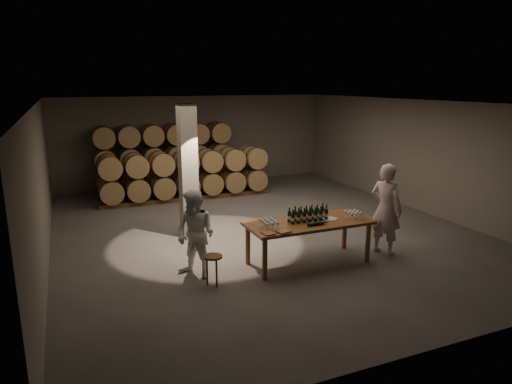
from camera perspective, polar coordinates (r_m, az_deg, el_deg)
name	(u,v)px	position (r m, az deg, el deg)	size (l,w,h in m)	color
room	(188,171)	(11.04, -8.47, 2.57)	(12.00, 12.00, 12.00)	#514E4C
tasting_table	(309,226)	(9.46, 6.61, -4.28)	(2.60, 1.10, 0.90)	brown
barrel_stack_back	(164,156)	(16.02, -11.42, 4.38)	(4.70, 0.95, 2.31)	brown
barrel_stack_front	(186,173)	(14.82, -8.77, 2.31)	(5.48, 0.95, 1.57)	brown
bottle_cluster	(308,215)	(9.43, 6.51, -2.92)	(0.86, 0.23, 0.33)	black
lying_bottles	(316,224)	(9.17, 7.51, -3.95)	(0.45, 0.08, 0.08)	black
glass_cluster_left	(269,222)	(8.96, 1.65, -3.75)	(0.30, 0.41, 0.16)	silver
glass_cluster_right	(353,213)	(9.79, 12.07, -2.55)	(0.30, 0.30, 0.16)	silver
plate	(330,219)	(9.63, 9.24, -3.34)	(0.30, 0.30, 0.02)	silver
notebook_near	(284,232)	(8.71, 3.48, -4.97)	(0.24, 0.19, 0.03)	brown
notebook_corner	(268,233)	(8.63, 1.52, -5.13)	(0.21, 0.26, 0.02)	brown
pen	(287,231)	(8.76, 3.89, -4.92)	(0.01, 0.01, 0.13)	black
stool	(213,261)	(8.53, -5.38, -8.58)	(0.35, 0.35, 0.58)	brown
person_man	(386,209)	(10.26, 15.92, -2.08)	(0.73, 0.48, 2.01)	beige
person_woman	(195,234)	(8.80, -7.57, -5.26)	(0.83, 0.65, 1.71)	white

